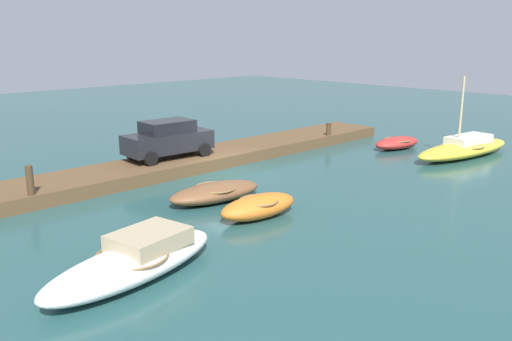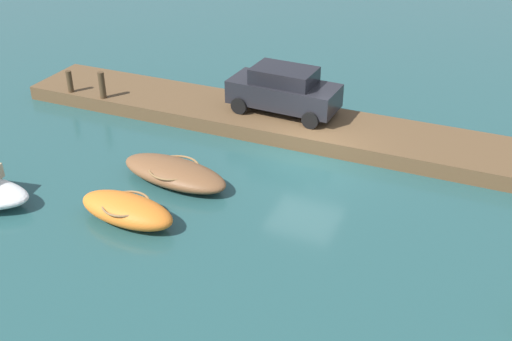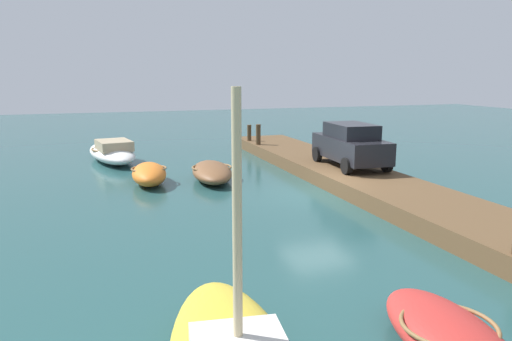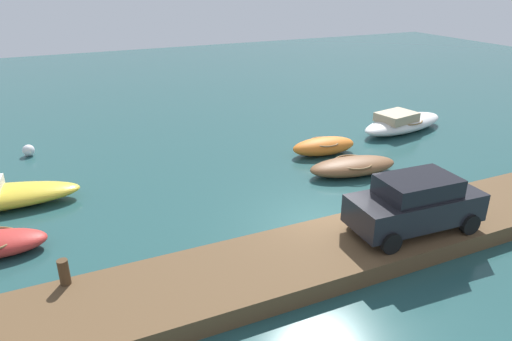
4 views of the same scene
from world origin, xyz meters
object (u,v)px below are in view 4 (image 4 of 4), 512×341
object	(u,v)px
rowboat_brown	(353,166)
mooring_post_west	(64,272)
parked_car	(415,203)
motorboat_white	(402,123)
marker_buoy	(29,150)
dinghy_orange	(324,146)

from	to	relation	value
rowboat_brown	mooring_post_west	xyz separation A→B (m)	(-11.72, -3.87, 0.55)
parked_car	motorboat_white	bearing A→B (deg)	53.48
motorboat_white	parked_car	size ratio (longest dim) A/B	1.38
rowboat_brown	marker_buoy	world-z (taller)	rowboat_brown
mooring_post_west	dinghy_orange	bearing A→B (deg)	28.34
parked_car	marker_buoy	distance (m)	17.40
mooring_post_west	parked_car	bearing A→B (deg)	-8.89
rowboat_brown	dinghy_orange	xyz separation A→B (m)	(0.14, 2.53, 0.05)
dinghy_orange	parked_car	bearing A→B (deg)	-98.56
rowboat_brown	parked_car	size ratio (longest dim) A/B	0.96
parked_car	dinghy_orange	bearing A→B (deg)	80.03
rowboat_brown	dinghy_orange	bearing A→B (deg)	94.14
dinghy_orange	mooring_post_west	distance (m)	13.49
rowboat_brown	motorboat_white	size ratio (longest dim) A/B	0.70
motorboat_white	parked_car	xyz separation A→B (m)	(-7.54, -9.15, 0.99)
dinghy_orange	mooring_post_west	xyz separation A→B (m)	(-11.86, -6.40, 0.50)
rowboat_brown	dinghy_orange	world-z (taller)	dinghy_orange
rowboat_brown	parked_car	bearing A→B (deg)	-99.83
motorboat_white	marker_buoy	xyz separation A→B (m)	(-18.37, 4.41, -0.21)
motorboat_white	parked_car	bearing A→B (deg)	-139.51
motorboat_white	mooring_post_west	distance (m)	19.14
motorboat_white	parked_car	world-z (taller)	parked_car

